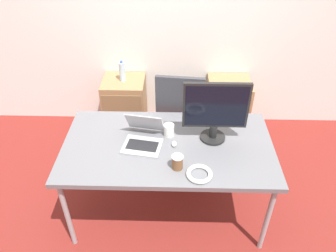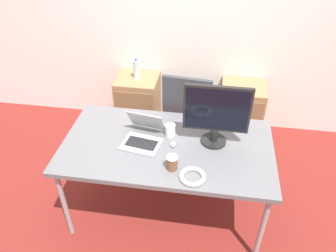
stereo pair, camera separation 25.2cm
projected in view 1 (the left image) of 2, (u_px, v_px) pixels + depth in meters
ground_plane at (168, 207)px, 3.04m from camera, size 14.00×14.00×0.00m
wall_back at (172, 15)px, 3.40m from camera, size 10.00×0.05×2.60m
desk at (168, 149)px, 2.61m from camera, size 1.66×0.89×0.76m
office_chair at (180, 126)px, 3.37m from camera, size 0.56×0.58×1.07m
cabinet_left at (125, 105)px, 3.80m from camera, size 0.47×0.43×0.66m
cabinet_right at (227, 107)px, 3.78m from camera, size 0.47×0.43×0.66m
water_bottle at (122, 72)px, 3.54m from camera, size 0.06×0.06×0.23m
laptop_center at (143, 138)px, 2.57m from camera, size 0.33×0.38×0.22m
monitor at (215, 111)px, 2.48m from camera, size 0.50×0.20×0.51m
mouse at (174, 144)px, 2.56m from camera, size 0.04×0.06×0.03m
coffee_cup_white at (169, 130)px, 2.64m from camera, size 0.08×0.08×0.10m
coffee_cup_brown at (177, 162)px, 2.34m from camera, size 0.08×0.08×0.11m
cable_coil at (199, 174)px, 2.30m from camera, size 0.19×0.19×0.03m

